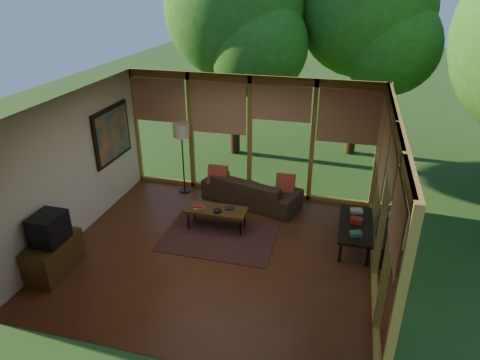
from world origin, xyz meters
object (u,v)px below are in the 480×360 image
(coffee_table, at_px, (216,211))
(side_console, at_px, (356,226))
(sofa, at_px, (251,190))
(media_cabinet, at_px, (54,256))
(television, at_px, (49,228))
(floor_lamp, at_px, (181,134))

(coffee_table, relative_size, side_console, 0.86)
(coffee_table, bearing_deg, sofa, 70.91)
(side_console, bearing_deg, media_cabinet, -156.84)
(sofa, xyz_separation_m, television, (-2.62, -3.23, 0.54))
(media_cabinet, height_order, television, television)
(floor_lamp, bearing_deg, media_cabinet, -106.59)
(media_cabinet, relative_size, television, 1.82)
(sofa, height_order, media_cabinet, sofa)
(media_cabinet, bearing_deg, coffee_table, 42.33)
(floor_lamp, distance_m, coffee_table, 2.08)
(television, bearing_deg, media_cabinet, 180.00)
(floor_lamp, xyz_separation_m, side_console, (3.86, -1.30, -1.00))
(television, xyz_separation_m, coffee_table, (2.20, 2.02, -0.46))
(sofa, xyz_separation_m, side_console, (2.23, -1.15, 0.10))
(television, bearing_deg, coffee_table, 42.59)
(coffee_table, xyz_separation_m, side_console, (2.65, 0.06, 0.02))
(side_console, bearing_deg, coffee_table, -178.65)
(side_console, bearing_deg, floor_lamp, 161.46)
(media_cabinet, height_order, coffee_table, media_cabinet)
(media_cabinet, distance_m, side_console, 5.30)
(sofa, height_order, coffee_table, sofa)
(television, distance_m, floor_lamp, 3.56)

